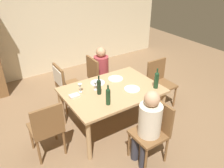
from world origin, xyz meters
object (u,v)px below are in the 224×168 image
chair_far_right (98,75)px  person_man_bearded (102,69)px  dinner_plate_host (132,89)px  wine_bottle_dark_red (99,86)px  wine_glass_centre (80,86)px  chair_near (154,128)px  chair_far_left (63,82)px  handbag (87,96)px  person_woman_host (148,123)px  wine_bottle_tall_green (108,96)px  wine_bottle_short_olive (156,80)px  dinner_plate_guest_right (116,79)px  chair_left_end (47,127)px  wine_glass_near_left (95,84)px  dining_table (112,93)px  chair_right_end (159,80)px  dinner_plate_guest_left (98,83)px

chair_far_right → person_man_bearded: (0.11, 0.00, 0.11)m
dinner_plate_host → wine_bottle_dark_red: bearing=161.7°
wine_glass_centre → chair_near: bearing=-63.9°
chair_far_left → handbag: 0.68m
person_woman_host → handbag: size_ratio=4.11×
wine_bottle_tall_green → wine_bottle_short_olive: size_ratio=0.91×
chair_far_left → person_woman_host: (0.45, -1.87, 0.07)m
chair_far_right → wine_bottle_tall_green: bearing=-23.4°
chair_far_right → dinner_plate_guest_right: size_ratio=3.50×
wine_bottle_dark_red → handbag: size_ratio=1.13×
chair_left_end → person_man_bearded: size_ratio=0.83×
dinner_plate_guest_right → wine_glass_near_left: bearing=-164.5°
person_woman_host → wine_bottle_dark_red: person_woman_host is taller
dining_table → wine_bottle_dark_red: 0.33m
chair_far_right → chair_right_end: same height
dinner_plate_host → wine_bottle_short_olive: bearing=-25.9°
dining_table → person_woman_host: person_woman_host is taller
chair_left_end → dinner_plate_guest_right: (1.41, 0.36, 0.21)m
wine_bottle_short_olive → dining_table: bearing=151.0°
chair_far_left → wine_glass_near_left: (0.24, -0.80, 0.24)m
chair_right_end → wine_bottle_tall_green: size_ratio=2.87×
person_man_bearded → dinner_plate_host: 1.12m
chair_right_end → dinner_plate_host: (-0.88, -0.27, 0.21)m
wine_bottle_short_olive → dinner_plate_guest_right: (-0.38, 0.63, -0.15)m
wine_bottle_dark_red → chair_far_left: bearing=103.6°
chair_left_end → chair_far_left: 1.23m
person_man_bearded → handbag: person_man_bearded is taller
wine_bottle_tall_green → dining_table: bearing=49.4°
wine_glass_near_left → dinner_plate_guest_left: 0.25m
wine_bottle_tall_green → handbag: (0.28, 1.27, -0.77)m
dining_table → chair_far_left: chair_far_left is taller
dining_table → person_man_bearded: person_man_bearded is taller
person_man_bearded → wine_bottle_tall_green: person_man_bearded is taller
person_woman_host → chair_right_end: bearing=-49.2°
chair_far_right → person_man_bearded: person_man_bearded is taller
wine_bottle_tall_green → wine_glass_centre: bearing=109.2°
chair_left_end → wine_glass_near_left: bearing=13.6°
chair_right_end → wine_glass_near_left: bearing=-2.1°
dinner_plate_host → handbag: (-0.28, 1.12, -0.63)m
chair_near → person_man_bearded: size_ratio=0.83×
chair_far_left → dinner_plate_guest_left: (0.38, -0.62, 0.15)m
dining_table → person_man_bearded: (0.38, 0.94, -0.01)m
wine_bottle_short_olive → dinner_plate_guest_right: wine_bottle_short_olive is taller
wine_bottle_dark_red → dinner_plate_guest_left: (0.16, 0.32, -0.13)m
wine_glass_centre → handbag: 1.13m
wine_bottle_dark_red → wine_glass_centre: size_ratio=2.12×
dining_table → chair_near: 0.95m
dinner_plate_host → person_woman_host: bearing=-111.8°
chair_far_left → person_man_bearded: size_ratio=0.83×
wine_glass_centre → dinner_plate_guest_left: bearing=15.4°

